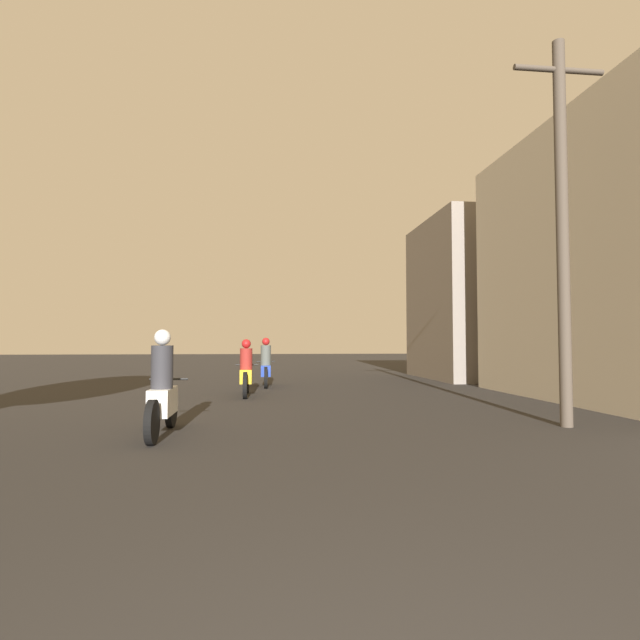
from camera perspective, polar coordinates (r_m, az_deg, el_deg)
motorcycle_white at (r=7.91m, az=-17.55°, el=-7.97°), size 0.60×2.05×1.59m
motorcycle_yellow at (r=13.25m, az=-8.44°, el=-5.99°), size 0.60×2.08×1.48m
motorcycle_blue at (r=15.90m, az=-6.22°, el=-5.36°), size 0.60×1.99×1.54m
building_right_far at (r=20.88m, az=19.36°, el=2.21°), size 5.60×5.43×6.17m
utility_pole_near at (r=9.45m, az=25.94°, el=10.11°), size 1.60×0.20×6.53m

